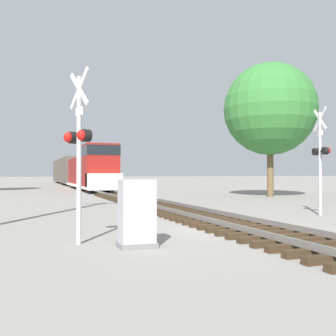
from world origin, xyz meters
The scene contains 7 objects.
ground_plane centered at (0.00, 0.00, 0.00)m, with size 400.00×400.00×0.00m, color gray.
rail_track_bed centered at (0.00, 0.00, 0.14)m, with size 2.60×160.00×0.31m.
freight_train centered at (0.00, 44.46, 1.98)m, with size 2.90×46.08×4.28m.
crossing_signal_near centered at (-4.98, -0.84, 2.44)m, with size 0.60×1.00×4.23m.
crossing_signal_far centered at (5.03, 2.30, 2.46)m, with size 0.47×1.02×4.35m.
relay_cabinet centered at (-3.74, -1.71, 0.77)m, with size 0.86×0.64×1.57m.
tree_far_right centered at (10.44, 13.68, 6.36)m, with size 6.67×6.67×9.71m.
Camera 1 is at (-6.15, -10.50, 1.71)m, focal length 42.00 mm.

